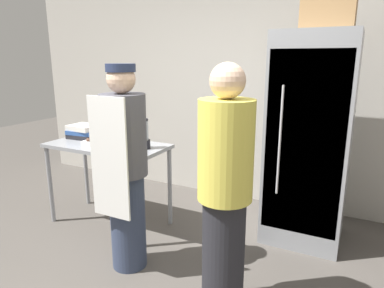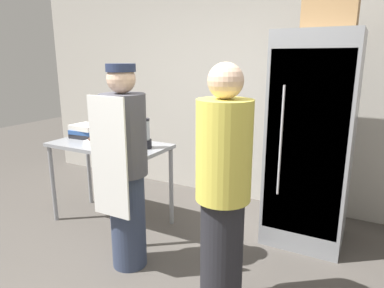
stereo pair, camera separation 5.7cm
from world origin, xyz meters
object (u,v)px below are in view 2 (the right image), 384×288
(binder_stack, at_px, (87,131))
(cardboard_storage_box, at_px, (330,10))
(blender_pitcher, at_px, (144,135))
(person_baker, at_px, (125,167))
(donut_box, at_px, (102,140))
(refrigerator, at_px, (311,141))
(person_customer, at_px, (223,193))

(binder_stack, distance_m, cardboard_storage_box, 2.65)
(blender_pitcher, xyz_separation_m, person_baker, (0.22, -0.57, -0.12))
(donut_box, relative_size, binder_stack, 0.87)
(refrigerator, height_order, donut_box, refrigerator)
(donut_box, bearing_deg, blender_pitcher, 10.97)
(refrigerator, bearing_deg, donut_box, -160.27)
(refrigerator, distance_m, donut_box, 2.02)
(binder_stack, relative_size, person_customer, 0.19)
(cardboard_storage_box, xyz_separation_m, person_baker, (-1.29, -1.12, -1.22))
(blender_pitcher, height_order, cardboard_storage_box, cardboard_storage_box)
(donut_box, xyz_separation_m, blender_pitcher, (0.46, 0.09, 0.08))
(cardboard_storage_box, relative_size, person_customer, 0.26)
(person_baker, bearing_deg, cardboard_storage_box, 41.02)
(binder_stack, bearing_deg, person_customer, -21.56)
(blender_pitcher, bearing_deg, cardboard_storage_box, 19.92)
(cardboard_storage_box, bearing_deg, blender_pitcher, -160.08)
(donut_box, relative_size, cardboard_storage_box, 0.65)
(donut_box, height_order, blender_pitcher, blender_pitcher)
(donut_box, bearing_deg, person_customer, -20.78)
(blender_pitcher, distance_m, person_customer, 1.31)
(donut_box, distance_m, person_customer, 1.68)
(binder_stack, xyz_separation_m, person_baker, (1.05, -0.66, -0.07))
(refrigerator, relative_size, donut_box, 6.88)
(refrigerator, xyz_separation_m, cardboard_storage_box, (0.07, -0.05, 1.12))
(binder_stack, bearing_deg, person_baker, -31.95)
(refrigerator, bearing_deg, cardboard_storage_box, -32.96)
(refrigerator, distance_m, cardboard_storage_box, 1.12)
(blender_pitcher, distance_m, person_baker, 0.63)
(refrigerator, xyz_separation_m, person_customer, (-0.33, -1.28, -0.11))
(donut_box, distance_m, blender_pitcher, 0.48)
(binder_stack, bearing_deg, refrigerator, 12.64)
(donut_box, height_order, cardboard_storage_box, cardboard_storage_box)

